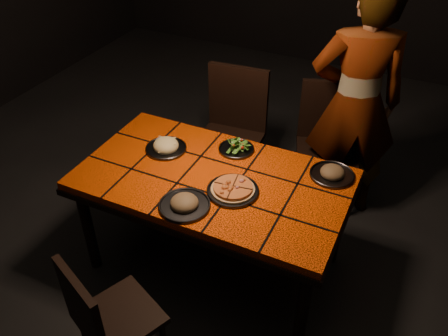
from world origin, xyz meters
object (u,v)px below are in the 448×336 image
at_px(plate_pizza, 233,190).
at_px(plate_pasta, 166,147).
at_px(chair_far_left, 233,126).
at_px(dining_table, 213,186).
at_px(diner, 355,104).
at_px(chair_near, 104,317).
at_px(chair_far_right, 327,137).

height_order(plate_pizza, plate_pasta, plate_pasta).
bearing_deg(plate_pasta, chair_far_left, 77.01).
height_order(dining_table, plate_pasta, plate_pasta).
relative_size(diner, plate_pasta, 6.75).
bearing_deg(chair_far_left, dining_table, -78.48).
relative_size(dining_table, chair_near, 1.95).
bearing_deg(plate_pasta, plate_pizza, -19.68).
xyz_separation_m(chair_far_left, plate_pizza, (0.41, -0.89, 0.18)).
height_order(dining_table, chair_far_right, chair_far_right).
xyz_separation_m(dining_table, chair_far_right, (0.44, 1.02, -0.12)).
bearing_deg(plate_pizza, chair_far_right, 76.36).
bearing_deg(chair_near, dining_table, -74.70).
bearing_deg(chair_far_right, chair_far_left, 178.51).
height_order(chair_near, diner, diner).
bearing_deg(dining_table, plate_pasta, 163.10).
relative_size(chair_near, diner, 0.47).
distance_m(dining_table, chair_far_left, 0.85).
bearing_deg(plate_pasta, chair_near, -76.38).
height_order(chair_far_right, plate_pizza, chair_far_right).
bearing_deg(chair_far_left, plate_pasta, -107.87).
height_order(dining_table, diner, diner).
bearing_deg(chair_near, chair_far_right, -82.63).
relative_size(chair_far_left, diner, 0.57).
xyz_separation_m(chair_near, plate_pizza, (0.31, 0.86, 0.29)).
xyz_separation_m(chair_far_left, plate_pasta, (-0.16, -0.69, 0.19)).
bearing_deg(chair_far_left, diner, 6.17).
relative_size(chair_far_left, chair_far_right, 1.07).
xyz_separation_m(chair_far_right, diner, (0.17, -0.05, 0.34)).
bearing_deg(chair_far_right, dining_table, -132.33).
bearing_deg(diner, chair_far_right, -40.44).
distance_m(plate_pizza, plate_pasta, 0.60).
bearing_deg(dining_table, chair_far_right, 66.89).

